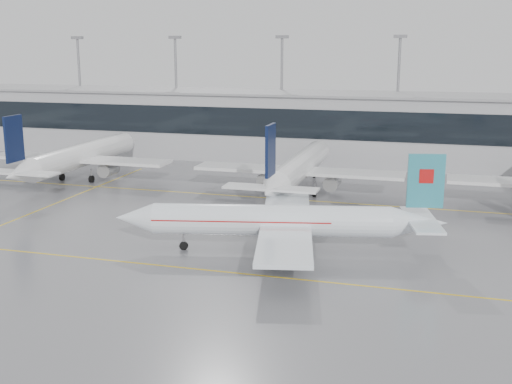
# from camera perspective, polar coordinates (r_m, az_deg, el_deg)

# --- Properties ---
(ground) EXTENTS (320.00, 320.00, 0.00)m
(ground) POSITION_cam_1_polar(r_m,az_deg,el_deg) (60.44, -3.18, -7.07)
(ground) COLOR slate
(ground) RESTS_ON ground
(taxi_line_main) EXTENTS (120.00, 0.25, 0.01)m
(taxi_line_main) POSITION_cam_1_polar(r_m,az_deg,el_deg) (60.44, -3.18, -7.06)
(taxi_line_main) COLOR yellow
(taxi_line_main) RESTS_ON ground
(taxi_line_north) EXTENTS (120.00, 0.25, 0.01)m
(taxi_line_north) POSITION_cam_1_polar(r_m,az_deg,el_deg) (88.14, 3.25, -0.67)
(taxi_line_north) COLOR yellow
(taxi_line_north) RESTS_ON ground
(taxi_line_cross) EXTENTS (0.25, 60.00, 0.01)m
(taxi_line_cross) POSITION_cam_1_polar(r_m,az_deg,el_deg) (86.73, -18.84, -1.57)
(taxi_line_cross) COLOR yellow
(taxi_line_cross) RESTS_ON ground
(terminal) EXTENTS (180.00, 15.00, 12.00)m
(terminal) POSITION_cam_1_polar(r_m,az_deg,el_deg) (118.03, 6.78, 5.66)
(terminal) COLOR #A3A3A7
(terminal) RESTS_ON ground
(terminal_glass) EXTENTS (180.00, 0.20, 5.00)m
(terminal_glass) POSITION_cam_1_polar(r_m,az_deg,el_deg) (110.46, 6.15, 5.97)
(terminal_glass) COLOR black
(terminal_glass) RESTS_ON ground
(terminal_roof) EXTENTS (182.00, 16.00, 0.40)m
(terminal_roof) POSITION_cam_1_polar(r_m,az_deg,el_deg) (117.43, 6.86, 8.66)
(terminal_roof) COLOR gray
(terminal_roof) RESTS_ON ground
(light_masts) EXTENTS (156.40, 1.00, 22.60)m
(light_masts) POSITION_cam_1_polar(r_m,az_deg,el_deg) (123.27, 7.34, 9.37)
(light_masts) COLOR gray
(light_masts) RESTS_ON ground
(air_canada_jet) EXTENTS (33.53, 26.51, 10.30)m
(air_canada_jet) POSITION_cam_1_polar(r_m,az_deg,el_deg) (65.01, 2.52, -2.64)
(air_canada_jet) COLOR white
(air_canada_jet) RESTS_ON ground
(parked_jet_b) EXTENTS (29.64, 36.96, 11.72)m
(parked_jet_b) POSITION_cam_1_polar(r_m,az_deg,el_deg) (103.98, -15.42, 3.05)
(parked_jet_b) COLOR white
(parked_jet_b) RESTS_ON ground
(parked_jet_c) EXTENTS (29.64, 36.96, 11.72)m
(parked_jet_c) POSITION_cam_1_polar(r_m,az_deg,el_deg) (90.89, 3.80, 2.12)
(parked_jet_c) COLOR white
(parked_jet_c) RESTS_ON ground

